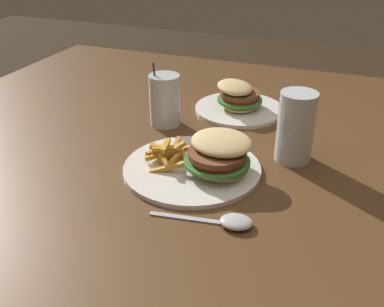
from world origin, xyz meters
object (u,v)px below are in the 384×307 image
meal_plate_near (205,161)px  beer_glass (296,128)px  spoon (232,222)px  juice_glass (165,102)px  meal_plate_far (239,101)px

meal_plate_near → beer_glass: beer_glass is taller
meal_plate_near → spoon: 0.19m
spoon → beer_glass: bearing=70.3°
juice_glass → meal_plate_far: juice_glass is taller
beer_glass → meal_plate_far: size_ratio=0.64×
beer_glass → juice_glass: 0.34m
beer_glass → juice_glass: size_ratio=0.95×
meal_plate_near → juice_glass: size_ratio=1.77×
juice_glass → meal_plate_far: (0.15, 0.15, -0.03)m
spoon → meal_plate_near: bearing=116.2°
spoon → meal_plate_far: 0.51m
meal_plate_near → spoon: meal_plate_near is taller
juice_glass → spoon: bearing=-51.0°
meal_plate_far → juice_glass: bearing=-135.2°
beer_glass → meal_plate_far: bearing=130.1°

